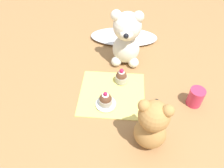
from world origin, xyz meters
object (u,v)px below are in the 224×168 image
at_px(cupcake_near_tan_bear, 106,100).
at_px(teddy_bear_tan, 152,125).
at_px(cupcake_near_cream_bear, 121,77).
at_px(juice_glass, 196,97).
at_px(teddy_bear_cream, 127,38).
at_px(saucer_plate, 106,104).

bearing_deg(cupcake_near_tan_bear, teddy_bear_tan, -41.87).
xyz_separation_m(cupcake_near_cream_bear, cupcake_near_tan_bear, (-0.05, -0.12, 0.00)).
bearing_deg(teddy_bear_tan, juice_glass, -125.16).
height_order(cupcake_near_cream_bear, cupcake_near_tan_bear, cupcake_near_tan_bear).
bearing_deg(cupcake_near_cream_bear, teddy_bear_cream, 84.89).
relative_size(teddy_bear_tan, cupcake_near_cream_bear, 3.06).
bearing_deg(cupcake_near_cream_bear, saucer_plate, -112.40).
distance_m(cupcake_near_cream_bear, cupcake_near_tan_bear, 0.13).
xyz_separation_m(saucer_plate, cupcake_near_tan_bear, (-0.00, -0.00, 0.02)).
relative_size(teddy_bear_cream, juice_glass, 3.38).
relative_size(teddy_bear_cream, cupcake_near_cream_bear, 3.67).
height_order(teddy_bear_cream, juice_glass, teddy_bear_cream).
bearing_deg(teddy_bear_tan, saucer_plate, -31.48).
xyz_separation_m(cupcake_near_tan_bear, juice_glass, (0.32, 0.04, 0.00)).
distance_m(cupcake_near_cream_bear, juice_glass, 0.28).
relative_size(teddy_bear_tan, saucer_plate, 2.68).
distance_m(teddy_bear_cream, saucer_plate, 0.28).
relative_size(saucer_plate, juice_glass, 1.05).
height_order(teddy_bear_cream, cupcake_near_tan_bear, teddy_bear_cream).
distance_m(teddy_bear_tan, saucer_plate, 0.22).
bearing_deg(saucer_plate, cupcake_near_cream_bear, 67.60).
relative_size(cupcake_near_cream_bear, cupcake_near_tan_bear, 1.06).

